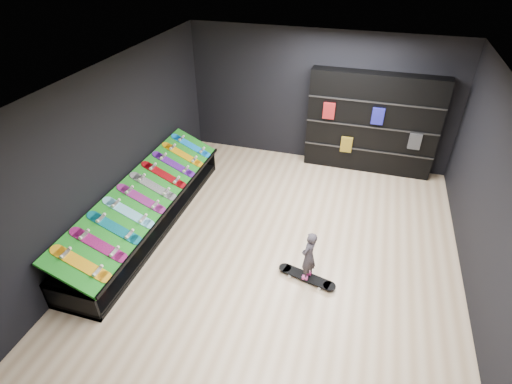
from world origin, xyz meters
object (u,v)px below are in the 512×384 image
(back_shelving, at_px, (372,124))
(floor_skateboard, at_px, (307,278))
(child, at_px, (308,264))
(display_rack, at_px, (149,213))

(back_shelving, xyz_separation_m, floor_skateboard, (-0.64, -3.90, -1.08))
(floor_skateboard, relative_size, child, 1.86)
(back_shelving, distance_m, child, 4.03)
(floor_skateboard, bearing_deg, back_shelving, 94.70)
(back_shelving, relative_size, floor_skateboard, 2.86)
(back_shelving, bearing_deg, child, -99.35)
(floor_skateboard, bearing_deg, child, 0.00)
(display_rack, xyz_separation_m, back_shelving, (3.77, 3.32, 0.87))
(child, bearing_deg, back_shelving, -167.86)
(display_rack, bearing_deg, child, -10.57)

